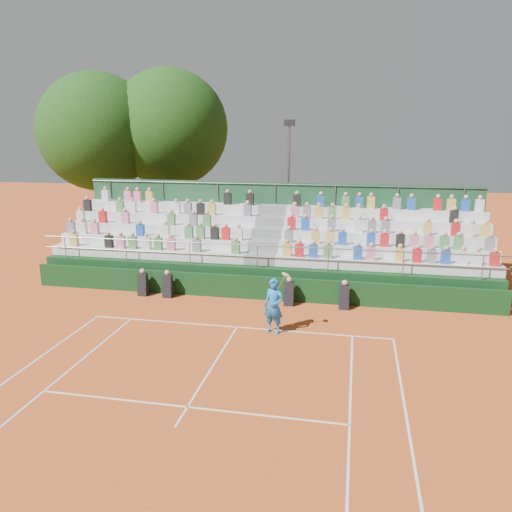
% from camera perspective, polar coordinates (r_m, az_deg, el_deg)
% --- Properties ---
extents(ground, '(90.00, 90.00, 0.00)m').
position_cam_1_polar(ground, '(18.25, -2.18, -8.14)').
color(ground, '#C95321').
rests_on(ground, ground).
extents(courtside_wall, '(20.00, 0.15, 1.00)m').
position_cam_1_polar(courtside_wall, '(21.01, -0.16, -3.64)').
color(courtside_wall, black).
rests_on(courtside_wall, ground).
extents(line_officials, '(8.95, 0.40, 1.19)m').
position_cam_1_polar(line_officials, '(20.77, -2.61, -3.93)').
color(line_officials, black).
rests_on(line_officials, ground).
extents(grandstand, '(20.00, 5.20, 4.40)m').
position_cam_1_polar(grandstand, '(23.90, 1.43, 0.02)').
color(grandstand, black).
rests_on(grandstand, ground).
extents(tennis_player, '(0.94, 0.63, 2.22)m').
position_cam_1_polar(tennis_player, '(17.44, 2.06, -5.72)').
color(tennis_player, blue).
rests_on(tennis_player, ground).
extents(tree_west, '(7.22, 7.22, 10.45)m').
position_cam_1_polar(tree_west, '(33.23, -17.66, 13.33)').
color(tree_west, '#372114').
rests_on(tree_west, ground).
extents(tree_east, '(7.39, 7.39, 10.75)m').
position_cam_1_polar(tree_east, '(33.07, -9.86, 14.16)').
color(tree_east, '#372114').
rests_on(tree_east, ground).
extents(floodlight_mast, '(0.60, 0.25, 7.53)m').
position_cam_1_polar(floodlight_mast, '(29.39, 3.75, 9.24)').
color(floodlight_mast, gray).
rests_on(floodlight_mast, ground).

